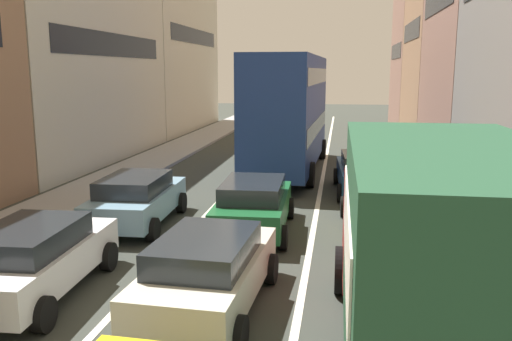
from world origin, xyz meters
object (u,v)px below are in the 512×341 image
removalist_box_truck (433,251)px  hatchback_centre_lane_third (254,204)px  wagon_left_lane_second (33,258)px  wagon_right_lane_far (364,172)px  sedan_right_lane_behind_truck (381,204)px  sedan_centre_lane_second (208,270)px  sedan_left_lane_third (137,198)px  bus_mid_queue_primary (289,108)px

removalist_box_truck → hatchback_centre_lane_third: (-3.63, 6.77, -1.18)m
wagon_left_lane_second → hatchback_centre_lane_third: size_ratio=1.00×
removalist_box_truck → wagon_right_lane_far: removalist_box_truck is taller
sedan_right_lane_behind_truck → sedan_centre_lane_second: bearing=144.7°
sedan_left_lane_third → wagon_right_lane_far: size_ratio=0.99×
sedan_left_lane_third → wagon_right_lane_far: same height
wagon_right_lane_far → removalist_box_truck: bearing=178.8°
wagon_left_lane_second → sedan_left_lane_third: same height
sedan_centre_lane_second → sedan_left_lane_third: (-3.42, 5.16, 0.00)m
bus_mid_queue_primary → wagon_right_lane_far: bearing=-139.2°
sedan_right_lane_behind_truck → bus_mid_queue_primary: (-3.41, 8.71, 2.03)m
sedan_centre_lane_second → sedan_right_lane_behind_truck: 6.58m
sedan_right_lane_behind_truck → wagon_right_lane_far: (-0.27, 4.81, 0.00)m
removalist_box_truck → wagon_right_lane_far: bearing=1.8°
hatchback_centre_lane_third → sedan_left_lane_third: 3.47m
removalist_box_truck → hatchback_centre_lane_third: bearing=28.1°
sedan_left_lane_third → sedan_right_lane_behind_truck: same height
sedan_left_lane_third → bus_mid_queue_primary: (3.54, 9.10, 2.03)m
removalist_box_truck → hatchback_centre_lane_third: 7.77m
wagon_left_lane_second → sedan_left_lane_third: size_ratio=1.00×
sedan_centre_lane_second → sedan_right_lane_behind_truck: (3.53, 5.54, 0.00)m
wagon_right_lane_far → hatchback_centre_lane_third: bearing=145.8°
sedan_centre_lane_second → wagon_left_lane_second: size_ratio=1.00×
removalist_box_truck → sedan_left_lane_third: (-7.10, 6.91, -1.18)m
sedan_left_lane_third → bus_mid_queue_primary: bearing=-23.5°
sedan_centre_lane_second → hatchback_centre_lane_third: same height
sedan_centre_lane_second → bus_mid_queue_primary: bus_mid_queue_primary is taller
sedan_right_lane_behind_truck → wagon_right_lane_far: 4.82m
wagon_left_lane_second → hatchback_centre_lane_third: (3.62, 4.92, 0.00)m
hatchback_centre_lane_third → bus_mid_queue_primary: size_ratio=0.41×
bus_mid_queue_primary → removalist_box_truck: bearing=-165.6°
removalist_box_truck → wagon_right_lane_far: 12.18m
sedan_right_lane_behind_truck → sedan_left_lane_third: bearing=90.4°
wagon_right_lane_far → sedan_right_lane_behind_truck: bearing=-180.0°
wagon_left_lane_second → sedan_left_lane_third: (0.16, 5.06, 0.00)m
wagon_right_lane_far → bus_mid_queue_primary: bus_mid_queue_primary is taller
removalist_box_truck → wagon_right_lane_far: (-0.42, 12.11, -1.18)m
sedan_centre_lane_second → sedan_right_lane_behind_truck: size_ratio=1.00×
sedan_right_lane_behind_truck → wagon_right_lane_far: same height
sedan_centre_lane_second → wagon_left_lane_second: 3.58m
sedan_centre_lane_second → sedan_left_lane_third: same height
sedan_left_lane_third → removalist_box_truck: bearing=-136.5°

